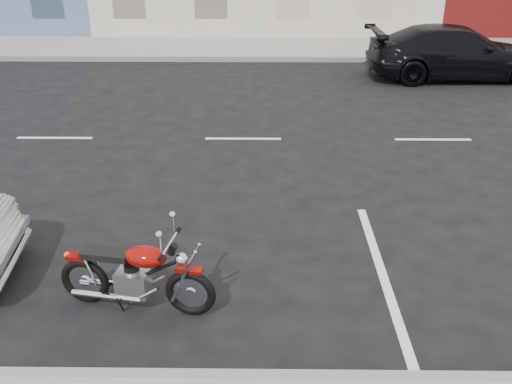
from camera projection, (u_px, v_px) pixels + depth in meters
ground at (338, 139)px, 12.01m from camera, size 120.00×120.00×0.00m
sidewalk_far at (165, 48)px, 19.85m from camera, size 80.00×3.40×0.15m
curb_far at (157, 59)px, 18.32m from camera, size 80.00×0.12×0.16m
motorcycle at (192, 283)px, 6.57m from camera, size 1.91×0.69×0.97m
car_far at (457, 52)px, 16.19m from camera, size 5.14×2.24×1.47m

